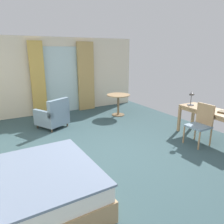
% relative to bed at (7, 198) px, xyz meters
% --- Properties ---
extents(ground, '(6.50, 7.98, 0.10)m').
position_rel_bed_xyz_m(ground, '(1.89, 0.89, -0.34)').
color(ground, '#334C51').
extents(wall_back, '(6.10, 0.12, 2.51)m').
position_rel_bed_xyz_m(wall_back, '(1.89, 4.62, 0.97)').
color(wall_back, beige).
rests_on(wall_back, ground).
extents(balcony_glass_door, '(1.21, 0.02, 2.21)m').
position_rel_bed_xyz_m(balcony_glass_door, '(2.19, 4.54, 0.82)').
color(balcony_glass_door, silver).
rests_on(balcony_glass_door, ground).
extents(curtain_panel_left, '(0.44, 0.10, 2.38)m').
position_rel_bed_xyz_m(curtain_panel_left, '(1.37, 4.44, 0.90)').
color(curtain_panel_left, tan).
rests_on(curtain_panel_left, ground).
extents(curtain_panel_right, '(0.59, 0.10, 2.38)m').
position_rel_bed_xyz_m(curtain_panel_right, '(3.02, 4.44, 0.90)').
color(curtain_panel_right, tan).
rests_on(curtain_panel_right, ground).
extents(bed, '(2.25, 1.66, 1.07)m').
position_rel_bed_xyz_m(bed, '(0.00, 0.00, 0.00)').
color(bed, tan).
rests_on(bed, ground).
extents(writing_desk, '(0.61, 1.49, 0.73)m').
position_rel_bed_xyz_m(writing_desk, '(4.47, 0.42, 0.35)').
color(writing_desk, tan).
rests_on(writing_desk, ground).
extents(desk_chair, '(0.45, 0.46, 0.93)m').
position_rel_bed_xyz_m(desk_chair, '(4.03, 0.32, 0.23)').
color(desk_chair, gray).
rests_on(desk_chair, ground).
extents(desk_lamp, '(0.31, 0.28, 0.45)m').
position_rel_bed_xyz_m(desk_lamp, '(4.30, 0.88, 0.71)').
color(desk_lamp, '#4C4C51').
rests_on(desk_lamp, writing_desk).
extents(armchair_by_window, '(0.93, 0.94, 0.84)m').
position_rel_bed_xyz_m(armchair_by_window, '(1.42, 3.08, 0.05)').
color(armchair_by_window, gray).
rests_on(armchair_by_window, ground).
extents(round_cafe_table, '(0.75, 0.75, 0.70)m').
position_rel_bed_xyz_m(round_cafe_table, '(3.61, 3.21, 0.23)').
color(round_cafe_table, tan).
rests_on(round_cafe_table, ground).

